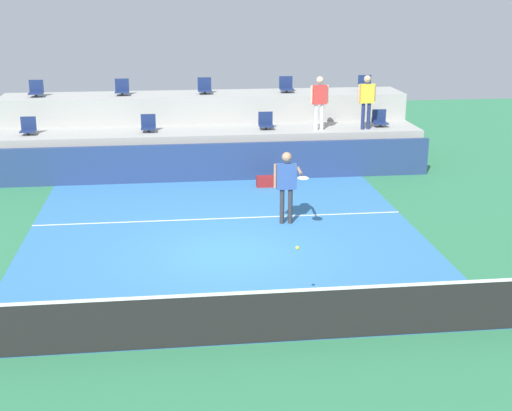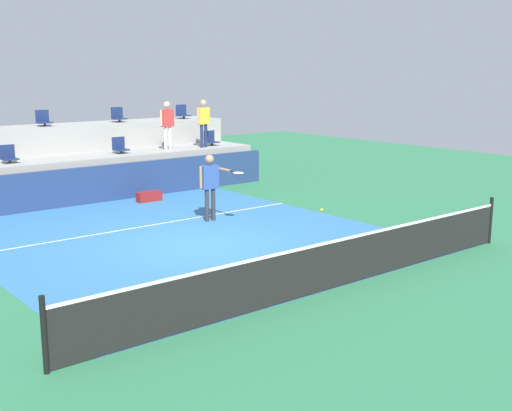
% 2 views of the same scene
% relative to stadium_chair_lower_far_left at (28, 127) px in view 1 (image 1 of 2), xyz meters
% --- Properties ---
extents(ground_plane, '(40.00, 40.00, 0.00)m').
position_rel_stadium_chair_lower_far_left_xyz_m(ground_plane, '(5.32, -7.23, -1.46)').
color(ground_plane, '#2D754C').
extents(court_inner_paint, '(9.00, 10.00, 0.01)m').
position_rel_stadium_chair_lower_far_left_xyz_m(court_inner_paint, '(5.32, -6.23, -1.46)').
color(court_inner_paint, teal).
rests_on(court_inner_paint, ground_plane).
extents(court_service_line, '(9.00, 0.06, 0.00)m').
position_rel_stadium_chair_lower_far_left_xyz_m(court_service_line, '(5.32, -4.83, -1.46)').
color(court_service_line, white).
rests_on(court_service_line, ground_plane).
extents(tennis_net, '(10.48, 0.08, 1.07)m').
position_rel_stadium_chair_lower_far_left_xyz_m(tennis_net, '(5.32, -11.23, -0.97)').
color(tennis_net, black).
rests_on(tennis_net, ground_plane).
extents(sponsor_backboard, '(13.00, 0.16, 1.10)m').
position_rel_stadium_chair_lower_far_left_xyz_m(sponsor_backboard, '(5.32, -1.23, -0.91)').
color(sponsor_backboard, navy).
rests_on(sponsor_backboard, ground_plane).
extents(seating_tier_lower, '(13.00, 1.80, 1.25)m').
position_rel_stadium_chair_lower_far_left_xyz_m(seating_tier_lower, '(5.32, 0.07, -0.84)').
color(seating_tier_lower, '#9E9E99').
rests_on(seating_tier_lower, ground_plane).
extents(seating_tier_upper, '(13.00, 1.80, 2.10)m').
position_rel_stadium_chair_lower_far_left_xyz_m(seating_tier_upper, '(5.32, 1.87, -0.41)').
color(seating_tier_upper, '#9E9E99').
rests_on(seating_tier_upper, ground_plane).
extents(stadium_chair_lower_far_left, '(0.44, 0.40, 0.52)m').
position_rel_stadium_chair_lower_far_left_xyz_m(stadium_chair_lower_far_left, '(0.00, 0.00, 0.00)').
color(stadium_chair_lower_far_left, '#2D2D33').
rests_on(stadium_chair_lower_far_left, seating_tier_lower).
extents(stadium_chair_lower_left, '(0.44, 0.40, 0.52)m').
position_rel_stadium_chair_lower_far_left_xyz_m(stadium_chair_lower_left, '(3.51, 0.00, 0.00)').
color(stadium_chair_lower_left, '#2D2D33').
rests_on(stadium_chair_lower_left, seating_tier_lower).
extents(stadium_chair_lower_right, '(0.44, 0.40, 0.52)m').
position_rel_stadium_chair_lower_far_left_xyz_m(stadium_chair_lower_right, '(7.08, 0.00, 0.00)').
color(stadium_chair_lower_right, '#2D2D33').
rests_on(stadium_chair_lower_right, seating_tier_lower).
extents(stadium_chair_lower_far_right, '(0.44, 0.40, 0.52)m').
position_rel_stadium_chair_lower_far_left_xyz_m(stadium_chair_lower_far_right, '(10.67, 0.00, 0.00)').
color(stadium_chair_lower_far_right, '#2D2D33').
rests_on(stadium_chair_lower_far_right, seating_tier_lower).
extents(stadium_chair_upper_far_left, '(0.44, 0.40, 0.52)m').
position_rel_stadium_chair_lower_far_left_xyz_m(stadium_chair_upper_far_left, '(-0.00, 1.80, 0.85)').
color(stadium_chair_upper_far_left, '#2D2D33').
rests_on(stadium_chair_upper_far_left, seating_tier_upper).
extents(stadium_chair_upper_left, '(0.44, 0.40, 0.52)m').
position_rel_stadium_chair_lower_far_left_xyz_m(stadium_chair_upper_left, '(2.67, 1.80, 0.85)').
color(stadium_chair_upper_left, '#2D2D33').
rests_on(stadium_chair_upper_left, seating_tier_upper).
extents(stadium_chair_upper_center, '(0.44, 0.40, 0.52)m').
position_rel_stadium_chair_lower_far_left_xyz_m(stadium_chair_upper_center, '(5.31, 1.80, 0.85)').
color(stadium_chair_upper_center, '#2D2D33').
rests_on(stadium_chair_upper_center, seating_tier_upper).
extents(stadium_chair_upper_right, '(0.44, 0.40, 0.52)m').
position_rel_stadium_chair_lower_far_left_xyz_m(stadium_chair_upper_right, '(7.99, 1.80, 0.85)').
color(stadium_chair_upper_right, '#2D2D33').
rests_on(stadium_chair_upper_right, seating_tier_upper).
extents(stadium_chair_upper_far_right, '(0.44, 0.40, 0.52)m').
position_rel_stadium_chair_lower_far_left_xyz_m(stadium_chair_upper_far_right, '(10.65, 1.80, 0.85)').
color(stadium_chair_upper_far_right, '#2D2D33').
rests_on(stadium_chair_upper_far_right, seating_tier_upper).
extents(tennis_player, '(0.66, 1.23, 1.75)m').
position_rel_stadium_chair_lower_far_left_xyz_m(tennis_player, '(6.86, -5.40, -0.39)').
color(tennis_player, '#2D2D33').
rests_on(tennis_player, ground_plane).
extents(spectator_in_grey, '(0.58, 0.24, 1.63)m').
position_rel_stadium_chair_lower_far_left_xyz_m(spectator_in_grey, '(8.66, -0.38, 0.76)').
color(spectator_in_grey, white).
rests_on(spectator_in_grey, seating_tier_lower).
extents(spectator_in_white, '(0.58, 0.24, 1.64)m').
position_rel_stadium_chair_lower_far_left_xyz_m(spectator_in_white, '(10.11, -0.38, 0.77)').
color(spectator_in_white, navy).
rests_on(spectator_in_white, seating_tier_lower).
extents(tennis_ball, '(0.07, 0.07, 0.07)m').
position_rel_stadium_chair_lower_far_left_xyz_m(tennis_ball, '(6.29, -10.06, -0.31)').
color(tennis_ball, '#CCE033').
extents(equipment_bag, '(0.76, 0.28, 0.30)m').
position_rel_stadium_chair_lower_far_left_xyz_m(equipment_bag, '(6.92, -2.07, -1.31)').
color(equipment_bag, maroon).
rests_on(equipment_bag, ground_plane).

